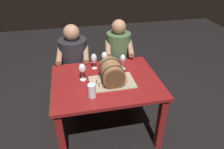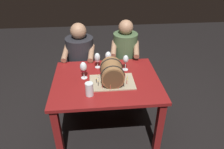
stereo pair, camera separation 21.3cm
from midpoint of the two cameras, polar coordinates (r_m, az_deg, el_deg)
ground_plane at (r=2.69m, az=0.97°, el=-14.52°), size 8.00×8.00×0.00m
dining_table at (r=2.29m, az=1.11°, el=-3.95°), size 1.16×0.91×0.72m
barrel_cake at (r=2.12m, az=2.87°, el=0.26°), size 0.47×0.31×0.25m
wine_glass_empty at (r=2.36m, az=6.41°, el=4.06°), size 0.07×0.07×0.19m
wine_glass_rose at (r=2.40m, az=-1.58°, el=4.54°), size 0.07×0.07×0.19m
wine_glass_white at (r=2.46m, az=1.44°, el=4.97°), size 0.07×0.07×0.18m
wine_glass_red at (r=2.20m, az=-5.21°, el=1.85°), size 0.07×0.07×0.20m
beer_pint at (r=1.97m, az=-3.23°, el=-4.30°), size 0.08×0.08×0.14m
person_seated_left at (r=2.89m, az=-6.43°, el=2.51°), size 0.43×0.51×1.15m
person_seated_right at (r=2.94m, az=5.57°, el=2.88°), size 0.41×0.50×1.17m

